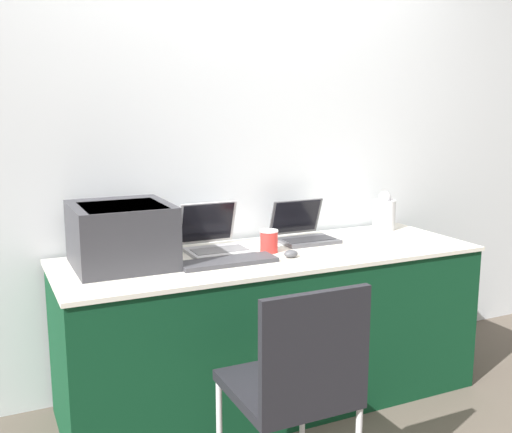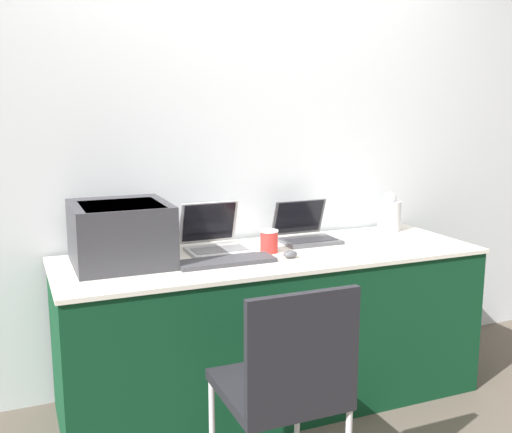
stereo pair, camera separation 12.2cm
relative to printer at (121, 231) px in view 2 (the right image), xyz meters
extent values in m
plane|color=brown|center=(0.71, -0.42, -0.91)|extent=(14.00, 14.00, 0.00)
cube|color=silver|center=(0.71, 0.32, 0.39)|extent=(8.00, 0.05, 2.60)
cube|color=#0C381E|center=(0.71, -0.08, -0.54)|extent=(2.04, 0.67, 0.74)
cube|color=silver|center=(0.71, -0.08, -0.16)|extent=(2.06, 0.69, 0.02)
cube|color=#333338|center=(0.00, 0.00, -0.01)|extent=(0.42, 0.44, 0.28)
cube|color=#51565B|center=(0.00, -0.04, 0.10)|extent=(0.34, 0.33, 0.05)
cube|color=#B7B7BC|center=(0.47, 0.03, -0.14)|extent=(0.30, 0.22, 0.02)
cube|color=slate|center=(0.47, 0.01, -0.13)|extent=(0.26, 0.12, 0.00)
cube|color=#B7B7BC|center=(0.47, 0.18, -0.03)|extent=(0.30, 0.08, 0.22)
cube|color=black|center=(0.47, 0.17, -0.02)|extent=(0.27, 0.07, 0.19)
cube|color=#4C4C51|center=(0.98, 0.04, -0.14)|extent=(0.29, 0.20, 0.02)
cube|color=#2D2D30|center=(0.98, 0.03, -0.13)|extent=(0.26, 0.11, 0.00)
cube|color=#4C4C51|center=(0.98, 0.18, -0.04)|extent=(0.29, 0.08, 0.19)
cube|color=black|center=(0.98, 0.17, -0.04)|extent=(0.27, 0.06, 0.17)
cube|color=#3D3D42|center=(0.44, -0.18, -0.14)|extent=(0.45, 0.14, 0.02)
cylinder|color=red|center=(0.70, -0.06, -0.10)|extent=(0.09, 0.09, 0.10)
cylinder|color=white|center=(0.70, -0.06, -0.04)|extent=(0.09, 0.09, 0.01)
ellipsoid|color=#4C4C51|center=(0.75, -0.20, -0.13)|extent=(0.07, 0.05, 0.04)
cylinder|color=silver|center=(1.54, 0.14, -0.06)|extent=(0.13, 0.13, 0.17)
sphere|color=silver|center=(1.54, 0.14, 0.04)|extent=(0.07, 0.07, 0.07)
cube|color=black|center=(0.41, -0.80, -0.47)|extent=(0.41, 0.44, 0.04)
cube|color=black|center=(0.41, -1.00, -0.24)|extent=(0.41, 0.03, 0.41)
cylinder|color=silver|center=(0.22, -0.60, -0.70)|extent=(0.02, 0.02, 0.42)
cylinder|color=silver|center=(0.59, -0.60, -0.70)|extent=(0.02, 0.02, 0.42)
camera|label=1|loc=(-0.56, -2.60, 0.56)|focal=42.00mm
camera|label=2|loc=(-0.45, -2.65, 0.56)|focal=42.00mm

